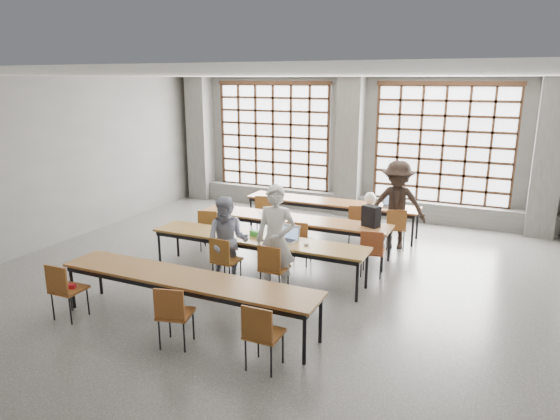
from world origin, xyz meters
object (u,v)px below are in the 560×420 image
object	(u,v)px
chair_back_right	(396,225)
laptop_front	(288,237)
student_back	(397,205)
laptop_back	(391,203)
desk_row_c	(257,241)
chair_mid_left	(209,226)
chair_mid_right	(372,248)
red_pouch	(69,286)
student_female	(228,241)
plastic_bag	(370,198)
desk_row_b	(292,221)
mouse	(306,244)
backpack	(371,216)
chair_near_right	(261,330)
student_male	(276,240)
chair_front_right	(272,265)
chair_near_mid	(173,310)
desk_row_d	(186,281)
desk_row_a	(331,204)
chair_near_left	(64,286)
chair_mid_centre	(299,238)
chair_front_left	(224,257)
phone	(263,240)
chair_back_mid	(358,220)
chair_back_left	(265,209)

from	to	relation	value
chair_back_right	laptop_front	distance (m)	2.77
student_back	laptop_back	distance (m)	0.67
desk_row_c	chair_mid_left	world-z (taller)	chair_mid_left
chair_mid_right	laptop_front	size ratio (longest dim) A/B	2.23
chair_mid_right	red_pouch	xyz separation A→B (m)	(-3.66, -3.41, -0.04)
student_female	laptop_back	world-z (taller)	student_female
plastic_bag	chair_mid_left	bearing A→B (deg)	-139.57
desk_row_b	mouse	world-z (taller)	mouse
backpack	laptop_front	bearing A→B (deg)	-105.62
chair_near_right	plastic_bag	world-z (taller)	plastic_bag
student_back	student_male	bearing A→B (deg)	-122.56
backpack	chair_front_right	bearing A→B (deg)	-93.94
chair_back_right	chair_near_mid	xyz separation A→B (m)	(-1.81, -5.15, 0.00)
red_pouch	desk_row_d	bearing A→B (deg)	17.93
desk_row_a	chair_near_left	distance (m)	6.15
chair_mid_centre	student_male	bearing A→B (deg)	-84.23
chair_mid_right	chair_mid_left	bearing A→B (deg)	179.96
student_female	red_pouch	bearing A→B (deg)	-142.45
chair_mid_centre	chair_front_left	bearing A→B (deg)	-117.60
chair_back_right	plastic_bag	distance (m)	1.05
mouse	plastic_bag	xyz separation A→B (m)	(0.26, 3.20, 0.12)
phone	chair_front_left	bearing A→B (deg)	-132.58
chair_back_mid	chair_near_left	xyz separation A→B (m)	(-2.93, -5.15, 0.00)
student_female	plastic_bag	world-z (taller)	student_female
chair_back_right	chair_near_left	size ratio (longest dim) A/B	1.00
desk_row_c	student_back	xyz separation A→B (m)	(1.91, 2.63, 0.26)
chair_near_right	laptop_front	world-z (taller)	laptop_front
chair_back_mid	chair_front_left	xyz separation A→B (m)	(-1.44, -3.13, 0.00)
desk_row_b	chair_back_left	distance (m)	1.53
chair_front_left	student_female	distance (m)	0.27
chair_front_right	chair_back_mid	bearing A→B (deg)	80.27
chair_mid_centre	student_back	distance (m)	2.33
chair_front_left	mouse	world-z (taller)	chair_front_left
chair_mid_centre	chair_mid_right	xyz separation A→B (m)	(1.40, 0.00, 0.00)
desk_row_c	student_male	xyz separation A→B (m)	(0.60, -0.50, 0.25)
chair_front_left	chair_back_right	bearing A→B (deg)	54.38
chair_back_right	student_male	xyz separation A→B (m)	(-1.34, -3.00, 0.37)
chair_back_right	backpack	distance (m)	1.09
desk_row_d	chair_front_right	xyz separation A→B (m)	(0.69, 1.39, -0.13)
laptop_front	phone	size ratio (longest dim) A/B	3.03
chair_near_left	plastic_bag	xyz separation A→B (m)	(3.01, 5.82, 0.34)
student_female	chair_back_mid	bearing A→B (deg)	47.84
chair_near_left	laptop_front	size ratio (longest dim) A/B	2.23
chair_front_left	student_female	xyz separation A→B (m)	(0.01, 0.13, 0.24)
chair_front_right	red_pouch	distance (m)	3.08
chair_back_left	plastic_bag	xyz separation A→B (m)	(2.28, 0.68, 0.34)
student_female	student_male	bearing A→B (deg)	-16.61
desk_row_b	laptop_back	xyz separation A→B (m)	(1.60, 1.76, 0.13)
chair_mid_centre	phone	xyz separation A→B (m)	(-0.28, -0.94, 0.20)
chair_near_mid	red_pouch	size ratio (longest dim) A/B	4.40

